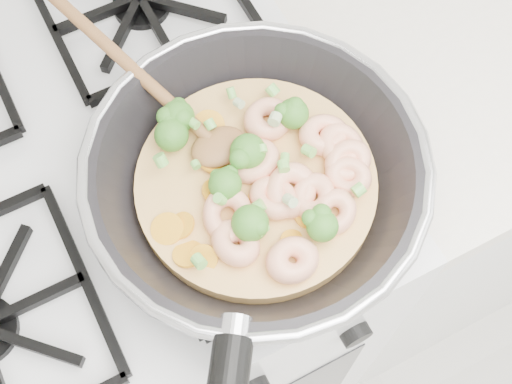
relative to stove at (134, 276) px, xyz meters
name	(u,v)px	position (x,y,z in m)	size (l,w,h in m)	color
stove	(134,276)	(0.00, 0.00, 0.00)	(0.60, 0.60, 0.92)	white
skillet	(256,182)	(0.15, -0.15, 0.50)	(0.38, 0.59, 0.10)	black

